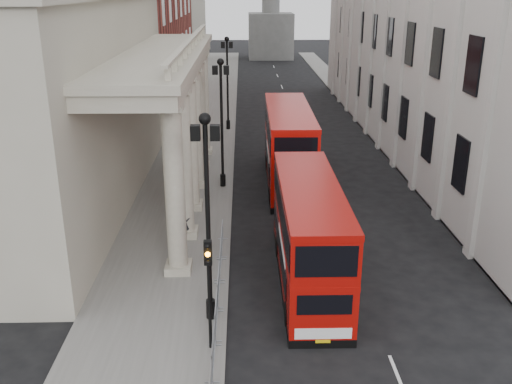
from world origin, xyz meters
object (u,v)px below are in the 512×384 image
bus_near (309,232)px  pedestrian_b (179,177)px  traffic_light (209,275)px  pedestrian_a (184,223)px  lamp_post_south (207,206)px  lamp_post_north (227,77)px  pedestrian_c (178,157)px  lamp_post_mid (222,115)px  bus_far (289,145)px

bus_near → pedestrian_b: size_ratio=6.17×
traffic_light → pedestrian_a: (-1.84, 9.64, -2.09)m
lamp_post_south → pedestrian_b: 16.03m
lamp_post_north → pedestrian_b: size_ratio=4.85×
pedestrian_c → lamp_post_south: bearing=-90.8°
pedestrian_b → pedestrian_c: size_ratio=1.04×
lamp_post_mid → bus_near: bearing=-71.6°
traffic_light → bus_far: bus_far is taller
traffic_light → bus_near: bus_near is taller
lamp_post_south → pedestrian_c: bearing=99.5°
lamp_post_north → pedestrian_a: bearing=-94.1°
lamp_post_mid → pedestrian_b: 4.87m
lamp_post_south → traffic_light: 2.71m
traffic_light → pedestrian_a: size_ratio=2.41×
traffic_light → pedestrian_c: size_ratio=2.60×
lamp_post_mid → bus_near: 13.68m
bus_near → bus_far: size_ratio=0.90×
bus_near → bus_far: bearing=89.4°
bus_near → bus_far: (0.16, 13.76, 0.27)m
bus_far → pedestrian_b: (-7.18, -1.71, -1.67)m
lamp_post_north → pedestrian_b: lamp_post_north is taller
bus_near → pedestrian_c: bearing=114.4°
lamp_post_mid → traffic_light: (0.10, -18.02, -1.80)m
lamp_post_south → lamp_post_north: bearing=90.0°
lamp_post_mid → bus_far: bearing=12.8°
lamp_post_mid → bus_near: (4.23, -12.76, -2.53)m
lamp_post_north → bus_near: lamp_post_north is taller
traffic_light → pedestrian_c: 22.38m
bus_far → pedestrian_c: 8.47m
lamp_post_south → traffic_light: (0.10, -2.02, -1.80)m
lamp_post_north → bus_far: (4.40, -15.00, -2.26)m
lamp_post_mid → pedestrian_c: size_ratio=5.02×
lamp_post_mid → traffic_light: bearing=-89.7°
bus_far → pedestrian_a: 11.32m
lamp_post_north → bus_far: bearing=-73.7°
lamp_post_mid → pedestrian_b: bearing=-165.6°
traffic_light → pedestrian_a: traffic_light is taller
lamp_post_south → pedestrian_c: (-3.34, 19.99, -3.96)m
pedestrian_c → pedestrian_b: bearing=-93.6°
lamp_post_south → lamp_post_north: same height
bus_far → pedestrian_b: size_ratio=6.87×
lamp_post_mid → lamp_post_north: bearing=90.0°
lamp_post_south → bus_near: bearing=37.4°
traffic_light → pedestrian_a: bearing=100.8°
lamp_post_mid → pedestrian_a: lamp_post_mid is taller
lamp_post_mid → lamp_post_north: same height
pedestrian_a → bus_far: bearing=49.0°
lamp_post_mid → pedestrian_c: lamp_post_mid is taller
traffic_light → bus_near: 6.73m
lamp_post_mid → pedestrian_a: 9.40m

